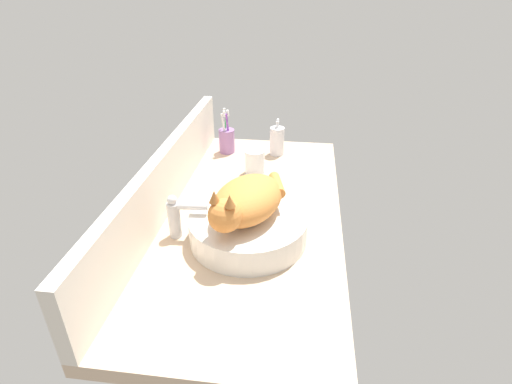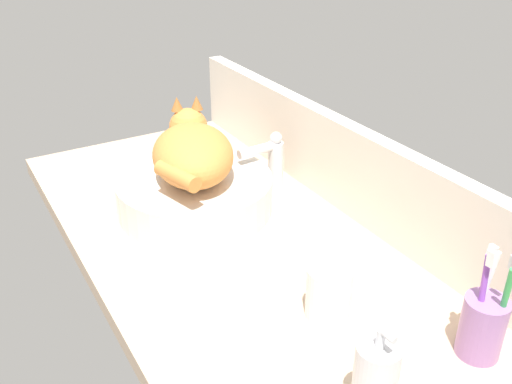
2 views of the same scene
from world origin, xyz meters
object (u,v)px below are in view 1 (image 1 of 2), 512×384
Objects in this scene: sink_basin at (248,228)px; cat at (246,201)px; soap_dispenser at (277,141)px; toothbrush_cup at (227,140)px; faucet at (178,215)px; water_glass at (255,163)px.

cat is (-1.31, 0.40, 9.67)cm from sink_basin.
toothbrush_cup is (-0.47, 21.34, -0.44)cm from soap_dispenser.
faucet is 0.73× the size of toothbrush_cup.
sink_basin is 9.77cm from cat.
faucet is 62.84cm from toothbrush_cup.
sink_basin is 64.45cm from toothbrush_cup.
water_glass is at bearing -20.39° from faucet.
water_glass is at bearing 5.05° from sink_basin.
water_glass is at bearing 160.14° from soap_dispenser.
cat is at bearing 162.86° from sink_basin.
sink_basin is at bearing -87.20° from faucet.
toothbrush_cup is (62.79, -1.98, -1.78)cm from faucet.
soap_dispenser is at bearing -2.84° from sink_basin.
faucet is 67.43cm from soap_dispenser.
cat is 66.07cm from toothbrush_cup.
faucet is at bearing 159.77° from soap_dispenser.
sink_basin is 2.48× the size of faucet.
toothbrush_cup is at bearing 37.74° from water_glass.
cat is 2.22× the size of faucet.
water_glass reaches higher than sink_basin.
soap_dispenser is at bearing -3.15° from cat.
sink_basin is 43.32cm from water_glass.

